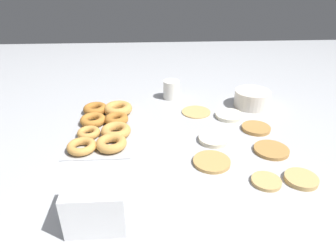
# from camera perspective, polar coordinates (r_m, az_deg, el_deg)

# --- Properties ---
(ground_plane) EXTENTS (3.00, 3.00, 0.00)m
(ground_plane) POSITION_cam_1_polar(r_m,az_deg,el_deg) (1.05, 6.43, -3.23)
(ground_plane) COLOR #B2B5BA
(pancake_0) EXTENTS (0.11, 0.11, 0.01)m
(pancake_0) POSITION_cam_1_polar(r_m,az_deg,el_deg) (1.23, 11.57, 1.99)
(pancake_0) COLOR silver
(pancake_0) RESTS_ON ground_plane
(pancake_1) EXTENTS (0.09, 0.09, 0.01)m
(pancake_1) POSITION_cam_1_polar(r_m,az_deg,el_deg) (0.95, 24.04, -9.20)
(pancake_1) COLOR tan
(pancake_1) RESTS_ON ground_plane
(pancake_2) EXTENTS (0.12, 0.12, 0.01)m
(pancake_2) POSITION_cam_1_polar(r_m,az_deg,el_deg) (0.95, 8.32, -6.74)
(pancake_2) COLOR tan
(pancake_2) RESTS_ON ground_plane
(pancake_3) EXTENTS (0.11, 0.11, 0.01)m
(pancake_3) POSITION_cam_1_polar(r_m,az_deg,el_deg) (1.05, 19.09, -4.33)
(pancake_3) COLOR #B27F42
(pancake_3) RESTS_ON ground_plane
(pancake_4) EXTENTS (0.12, 0.12, 0.01)m
(pancake_4) POSITION_cam_1_polar(r_m,az_deg,el_deg) (1.25, 5.39, 2.77)
(pancake_4) COLOR tan
(pancake_4) RESTS_ON ground_plane
(pancake_5) EXTENTS (0.11, 0.11, 0.02)m
(pancake_5) POSITION_cam_1_polar(r_m,az_deg,el_deg) (1.06, 8.71, -2.49)
(pancake_5) COLOR beige
(pancake_5) RESTS_ON ground_plane
(pancake_6) EXTENTS (0.11, 0.11, 0.01)m
(pancake_6) POSITION_cam_1_polar(r_m,az_deg,el_deg) (1.17, 16.42, -0.39)
(pancake_6) COLOR #B27F42
(pancake_6) RESTS_ON ground_plane
(pancake_7) EXTENTS (0.08, 0.08, 0.01)m
(pancake_7) POSITION_cam_1_polar(r_m,az_deg,el_deg) (0.91, 18.21, -9.97)
(pancake_7) COLOR tan
(pancake_7) RESTS_ON ground_plane
(donut_tray) EXTENTS (0.39, 0.22, 0.04)m
(donut_tray) POSITION_cam_1_polar(r_m,az_deg,el_deg) (1.14, -11.88, 0.27)
(donut_tray) COLOR #ADAFB5
(donut_tray) RESTS_ON ground_plane
(batter_bowl) EXTENTS (0.15, 0.15, 0.07)m
(batter_bowl) POSITION_cam_1_polar(r_m,az_deg,el_deg) (1.34, 15.71, 5.06)
(batter_bowl) COLOR silver
(batter_bowl) RESTS_ON ground_plane
(container_stack) EXTENTS (0.12, 0.14, 0.11)m
(container_stack) POSITION_cam_1_polar(r_m,az_deg,el_deg) (0.74, -13.35, -13.96)
(container_stack) COLOR white
(container_stack) RESTS_ON ground_plane
(paper_cup) EXTENTS (0.07, 0.07, 0.08)m
(paper_cup) POSITION_cam_1_polar(r_m,az_deg,el_deg) (1.37, 0.63, 6.95)
(paper_cup) COLOR white
(paper_cup) RESTS_ON ground_plane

